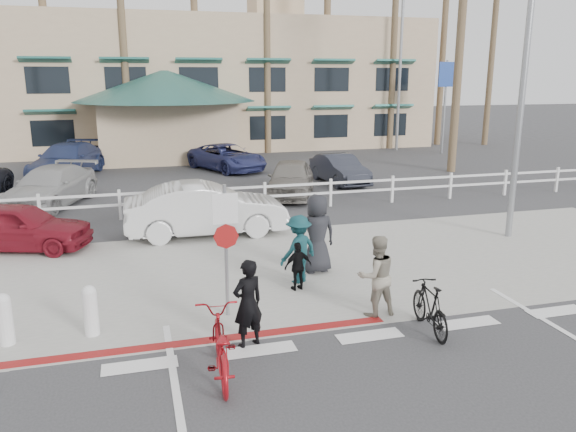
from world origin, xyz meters
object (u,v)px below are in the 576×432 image
object	(u,v)px
car_white_sedan	(207,209)
car_red_compact	(18,227)
sign_post	(226,244)
bike_black	(430,307)
bike_red	(220,346)

from	to	relation	value
car_white_sedan	car_red_compact	distance (m)	5.04
sign_post	bike_black	world-z (taller)	sign_post
bike_red	bike_black	bearing A→B (deg)	-167.97
bike_red	car_white_sedan	world-z (taller)	car_white_sedan
bike_black	car_red_compact	world-z (taller)	car_red_compact
sign_post	bike_red	size ratio (longest dim) A/B	1.49
bike_red	bike_black	distance (m)	3.95
car_white_sedan	car_red_compact	xyz separation A→B (m)	(-5.03, -0.08, -0.13)
sign_post	bike_red	xyz separation A→B (m)	(-0.49, -2.23, -0.94)
sign_post	bike_red	bearing A→B (deg)	-102.36
sign_post	bike_red	distance (m)	2.47
car_red_compact	car_white_sedan	bearing A→B (deg)	-71.32
bike_red	car_white_sedan	xyz separation A→B (m)	(0.86, 8.03, 0.26)
bike_black	car_white_sedan	distance (m)	8.09
car_white_sedan	bike_black	bearing A→B (deg)	-157.47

